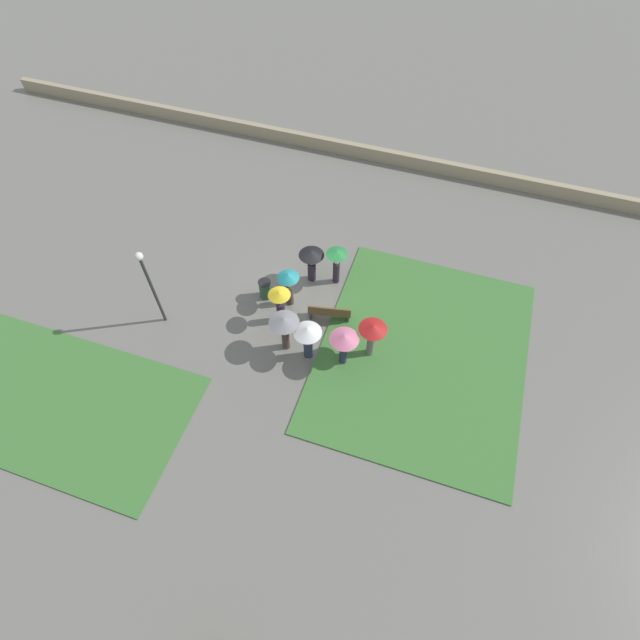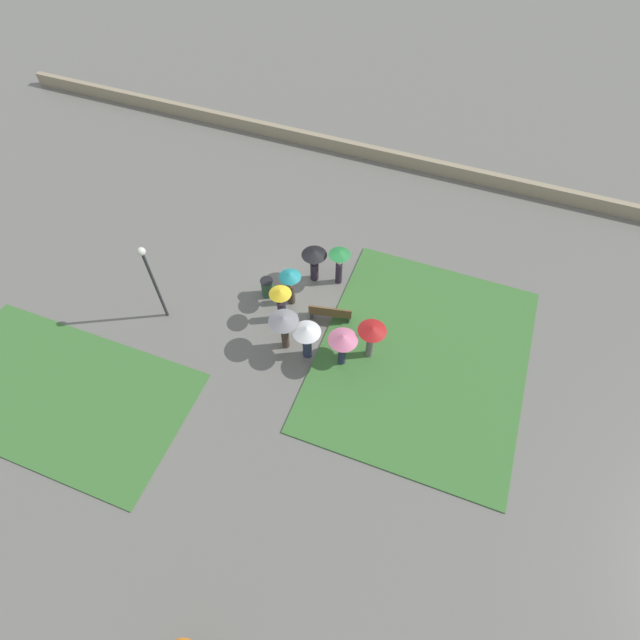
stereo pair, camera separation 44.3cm
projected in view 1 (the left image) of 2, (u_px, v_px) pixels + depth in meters
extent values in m
plane|color=slate|center=(304.00, 293.00, 22.05)|extent=(90.00, 90.00, 0.00)
cube|color=#427A38|center=(422.00, 354.00, 20.14)|extent=(8.06, 9.93, 0.06)
cube|color=#427A38|center=(60.00, 403.00, 18.84)|extent=(9.95, 5.56, 0.06)
cube|color=tan|center=(366.00, 152.00, 27.46)|extent=(45.00, 0.35, 0.73)
cube|color=brown|center=(330.00, 312.00, 20.90)|extent=(1.84, 0.77, 0.05)
cube|color=brown|center=(329.00, 312.00, 20.59)|extent=(1.77, 0.41, 0.45)
cube|color=#383D42|center=(348.00, 317.00, 21.02)|extent=(0.15, 0.39, 0.40)
cube|color=#383D42|center=(311.00, 313.00, 21.14)|extent=(0.15, 0.39, 0.40)
cylinder|color=#2D2D30|center=(154.00, 292.00, 19.68)|extent=(0.12, 0.12, 3.73)
sphere|color=white|center=(139.00, 256.00, 18.04)|extent=(0.32, 0.32, 0.32)
cylinder|color=#335638|center=(265.00, 289.00, 21.58)|extent=(0.51, 0.51, 0.91)
cylinder|color=black|center=(264.00, 282.00, 21.20)|extent=(0.56, 0.56, 0.03)
cylinder|color=#2D2333|center=(281.00, 312.00, 20.73)|extent=(0.43, 0.43, 1.12)
sphere|color=tan|center=(280.00, 302.00, 20.19)|extent=(0.21, 0.21, 0.21)
cylinder|color=#4C4C4F|center=(280.00, 298.00, 19.97)|extent=(0.02, 0.02, 0.35)
cone|color=gold|center=(279.00, 293.00, 19.75)|extent=(0.91, 0.91, 0.19)
cylinder|color=#47382D|center=(290.00, 295.00, 21.29)|extent=(0.43, 0.43, 1.08)
sphere|color=beige|center=(289.00, 285.00, 20.77)|extent=(0.21, 0.21, 0.21)
cylinder|color=#4C4C4F|center=(288.00, 281.00, 20.55)|extent=(0.02, 0.02, 0.35)
cone|color=#197075|center=(288.00, 276.00, 20.31)|extent=(0.93, 0.93, 0.25)
cylinder|color=#282D47|center=(308.00, 348.00, 19.72)|extent=(0.40, 0.40, 1.06)
sphere|color=brown|center=(308.00, 339.00, 19.21)|extent=(0.20, 0.20, 0.20)
cylinder|color=#4C4C4F|center=(308.00, 335.00, 18.99)|extent=(0.02, 0.02, 0.35)
cone|color=white|center=(307.00, 330.00, 18.74)|extent=(1.10, 1.10, 0.27)
cylinder|color=slate|center=(370.00, 345.00, 19.72)|extent=(0.37, 0.37, 1.17)
sphere|color=tan|center=(372.00, 336.00, 19.16)|extent=(0.20, 0.20, 0.20)
cylinder|color=#4C4C4F|center=(373.00, 332.00, 18.94)|extent=(0.02, 0.02, 0.35)
cone|color=red|center=(373.00, 327.00, 18.72)|extent=(1.11, 1.11, 0.21)
cylinder|color=#282D47|center=(343.00, 355.00, 19.53)|extent=(0.42, 0.42, 1.06)
sphere|color=beige|center=(344.00, 346.00, 19.01)|extent=(0.22, 0.22, 0.22)
cylinder|color=#4C4C4F|center=(344.00, 342.00, 18.78)|extent=(0.02, 0.02, 0.35)
cone|color=pink|center=(344.00, 337.00, 18.53)|extent=(1.14, 1.14, 0.26)
cylinder|color=#2D2333|center=(336.00, 272.00, 21.98)|extent=(0.42, 0.42, 1.16)
sphere|color=beige|center=(337.00, 262.00, 21.42)|extent=(0.23, 0.23, 0.23)
cylinder|color=#4C4C4F|center=(337.00, 257.00, 21.19)|extent=(0.02, 0.02, 0.35)
cone|color=#237A38|center=(337.00, 252.00, 20.95)|extent=(0.95, 0.95, 0.23)
cylinder|color=#47382D|center=(286.00, 339.00, 19.93)|extent=(0.36, 0.36, 1.14)
sphere|color=#997051|center=(285.00, 329.00, 19.38)|extent=(0.20, 0.20, 0.20)
cylinder|color=#4C4C4F|center=(284.00, 325.00, 19.16)|extent=(0.02, 0.02, 0.35)
cone|color=gray|center=(284.00, 320.00, 18.93)|extent=(1.19, 1.19, 0.23)
cylinder|color=#2D2333|center=(312.00, 271.00, 22.15)|extent=(0.52, 0.52, 0.96)
sphere|color=tan|center=(312.00, 262.00, 21.67)|extent=(0.23, 0.23, 0.23)
cylinder|color=#4C4C4F|center=(312.00, 258.00, 21.44)|extent=(0.02, 0.02, 0.35)
cone|color=black|center=(311.00, 253.00, 21.20)|extent=(1.10, 1.10, 0.25)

